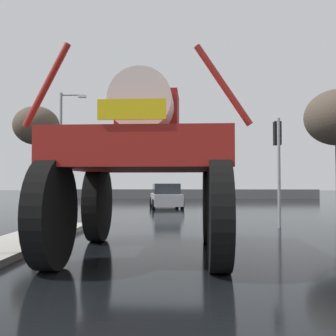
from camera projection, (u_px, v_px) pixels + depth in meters
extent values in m
plane|color=black|center=(179.00, 214.00, 20.85)|extent=(120.00, 120.00, 0.00)
cube|color=#B2AFA8|center=(28.00, 239.00, 10.96)|extent=(1.55, 7.50, 0.15)
cylinder|color=black|center=(98.00, 203.00, 11.15)|extent=(0.42, 2.06, 2.06)
cylinder|color=black|center=(211.00, 204.00, 10.97)|extent=(0.42, 2.06, 2.06)
cylinder|color=black|center=(52.00, 213.00, 7.51)|extent=(0.42, 2.06, 2.06)
cylinder|color=black|center=(219.00, 214.00, 7.32)|extent=(0.42, 2.06, 2.06)
cube|color=maroon|center=(146.00, 154.00, 9.28)|extent=(3.64, 4.43, 0.74)
cube|color=maroon|center=(148.00, 117.00, 9.77)|extent=(1.45, 1.31, 1.09)
cylinder|color=silver|center=(143.00, 104.00, 8.67)|extent=(1.32, 1.29, 1.29)
cylinder|color=maroon|center=(47.00, 85.00, 7.46)|extent=(0.89, 0.14, 1.57)
cylinder|color=maroon|center=(223.00, 85.00, 7.26)|extent=(1.04, 0.14, 1.49)
cube|color=yellow|center=(132.00, 109.00, 7.10)|extent=(1.20, 0.06, 0.36)
cube|color=#B7B7BF|center=(166.00, 199.00, 25.55)|extent=(2.24, 4.29, 0.70)
cube|color=#23282D|center=(166.00, 189.00, 25.43)|extent=(1.83, 2.29, 0.64)
cylinder|color=black|center=(151.00, 202.00, 26.81)|extent=(0.26, 0.62, 0.60)
cylinder|color=black|center=(177.00, 202.00, 26.97)|extent=(0.26, 0.62, 0.60)
cylinder|color=black|center=(154.00, 204.00, 24.12)|extent=(0.26, 0.62, 0.60)
cylinder|color=black|center=(182.00, 204.00, 24.28)|extent=(0.26, 0.62, 0.60)
cylinder|color=gray|center=(39.00, 178.00, 14.76)|extent=(0.11, 0.11, 3.50)
cube|color=black|center=(42.00, 145.00, 15.01)|extent=(0.24, 0.32, 0.84)
sphere|color=red|center=(44.00, 138.00, 15.21)|extent=(0.17, 0.17, 0.17)
sphere|color=#3C2403|center=(44.00, 145.00, 15.20)|extent=(0.17, 0.17, 0.17)
sphere|color=black|center=(44.00, 152.00, 15.19)|extent=(0.17, 0.17, 0.17)
cylinder|color=gray|center=(279.00, 173.00, 14.41)|extent=(0.11, 0.11, 3.87)
cube|color=black|center=(277.00, 133.00, 14.68)|extent=(0.24, 0.32, 0.84)
sphere|color=red|center=(276.00, 127.00, 14.87)|extent=(0.17, 0.17, 0.17)
sphere|color=#3C2403|center=(276.00, 134.00, 14.87)|extent=(0.17, 0.17, 0.17)
sphere|color=black|center=(276.00, 141.00, 14.86)|extent=(0.17, 0.17, 0.17)
cylinder|color=gray|center=(61.00, 150.00, 26.58)|extent=(0.18, 0.18, 7.44)
cylinder|color=gray|center=(72.00, 95.00, 26.67)|extent=(1.39, 0.10, 0.10)
cube|color=silver|center=(82.00, 96.00, 26.64)|extent=(0.50, 0.24, 0.16)
cylinder|color=#473828|center=(36.00, 176.00, 23.69)|extent=(0.30, 0.30, 3.96)
ellipsoid|color=brown|center=(36.00, 126.00, 23.79)|extent=(2.65, 2.65, 2.25)
cube|color=#59595B|center=(182.00, 194.00, 40.01)|extent=(26.54, 0.24, 0.90)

